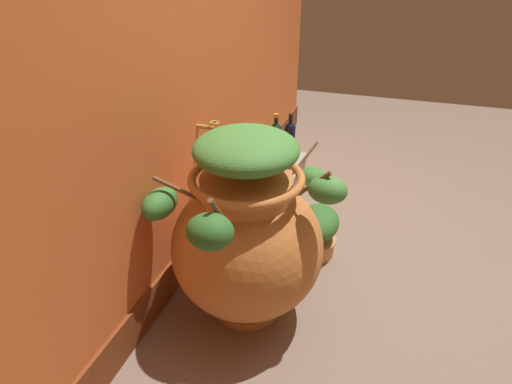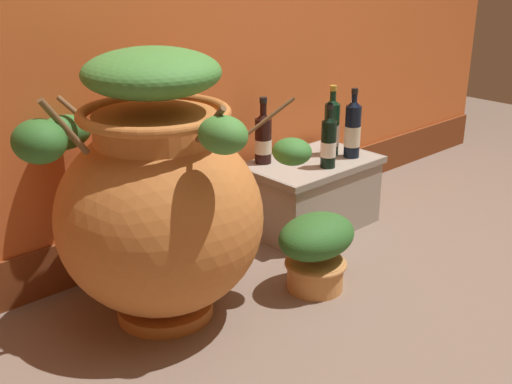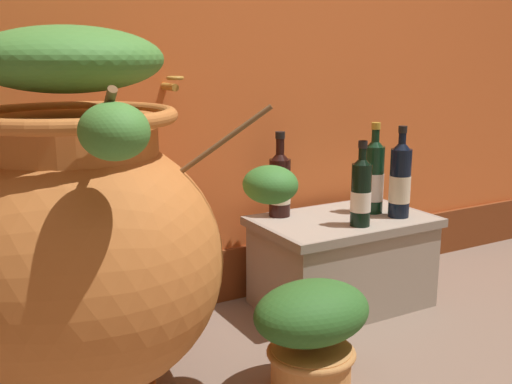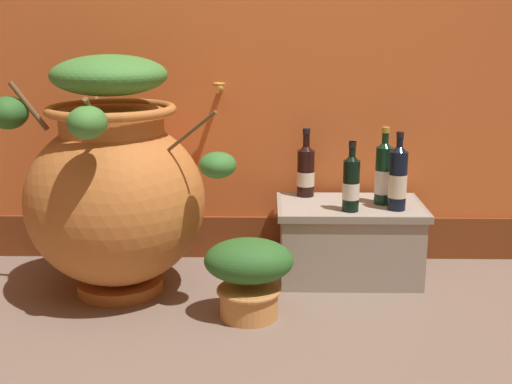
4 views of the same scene
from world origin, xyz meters
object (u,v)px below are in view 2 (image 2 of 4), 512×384
Objects in this scene: wine_bottle_right at (332,127)px; potted_shrub at (316,249)px; wine_bottle_left at (353,129)px; wine_bottle_middle at (329,141)px; terracotta_urn at (159,201)px; wine_bottle_back at (263,137)px.

potted_shrub is at bearing -142.61° from wine_bottle_right.
wine_bottle_middle is (-0.19, -0.02, -0.01)m from wine_bottle_left.
terracotta_urn is 0.66m from potted_shrub.
terracotta_urn is 1.15m from wine_bottle_left.
terracotta_urn is 3.20× the size of wine_bottle_back.
wine_bottle_left is at bearing 4.65° from terracotta_urn.
wine_bottle_left is 1.12× the size of wine_bottle_middle.
potted_shrub is (-0.24, -0.55, -0.28)m from wine_bottle_back.
potted_shrub is at bearing -150.81° from wine_bottle_left.
terracotta_urn is 2.99× the size of wine_bottle_left.
wine_bottle_back is at bearing 149.18° from wine_bottle_left.
wine_bottle_back is 0.67m from potted_shrub.
wine_bottle_left is at bearing -30.82° from wine_bottle_back.
terracotta_urn is 3.36× the size of wine_bottle_middle.
terracotta_urn reaches higher than potted_shrub.
wine_bottle_left is 0.75m from potted_shrub.
wine_bottle_left reaches higher than potted_shrub.
terracotta_urn is at bearing -170.52° from wine_bottle_right.
wine_bottle_back is at bearing 158.52° from wine_bottle_right.
wine_bottle_left is at bearing 6.91° from wine_bottle_middle.
potted_shrub is at bearing -24.11° from terracotta_urn.
wine_bottle_back is (0.78, 0.31, 0.00)m from terracotta_urn.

